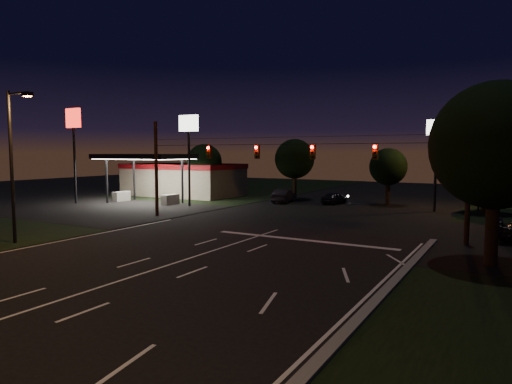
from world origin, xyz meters
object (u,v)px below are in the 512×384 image
Objects in this scene: car_oncoming_a at (334,198)px; tree_right_near at (496,147)px; utility_pole_right at (466,244)px; car_oncoming_b at (284,196)px.

tree_right_near is at bearing 133.68° from car_oncoming_a.
utility_pole_right is at bearing 107.53° from tree_right_near.
car_oncoming_a is 0.83× the size of car_oncoming_b.
car_oncoming_b is at bearing 23.81° from car_oncoming_a.
utility_pole_right reaches higher than car_oncoming_a.
car_oncoming_a is at bearing 126.44° from tree_right_near.
tree_right_near is 29.14m from car_oncoming_b.
utility_pole_right is 2.04× the size of car_oncoming_b.
car_oncoming_b is (-5.20, -1.55, 0.10)m from car_oncoming_a.
utility_pole_right is 7.61m from tree_right_near.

